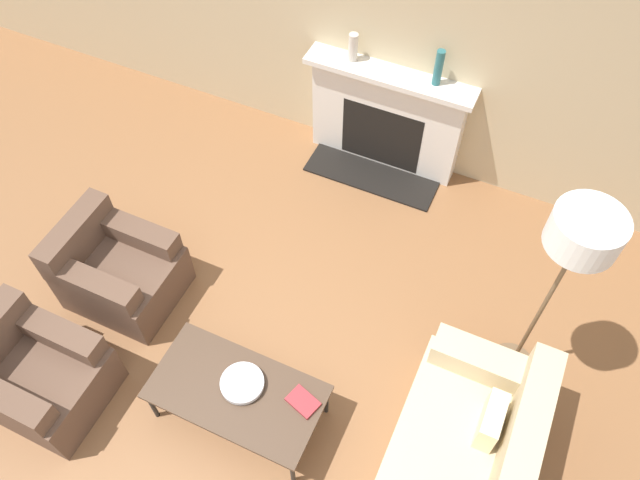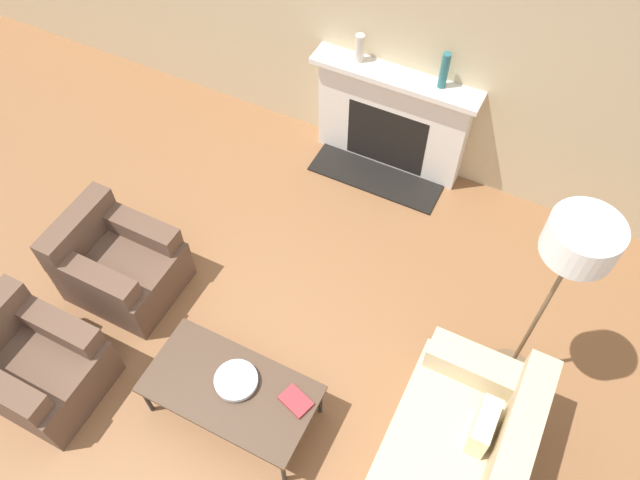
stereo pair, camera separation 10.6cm
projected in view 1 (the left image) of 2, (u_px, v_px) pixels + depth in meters
ground_plane at (215, 402)px, 4.63m from camera, size 18.00×18.00×0.00m
wall_back at (378, 14)px, 5.07m from camera, size 18.00×0.06×2.90m
fireplace at (386, 119)px, 5.70m from camera, size 1.52×0.59×1.04m
armchair_near at (36, 375)px, 4.44m from camera, size 0.84×0.72×0.74m
armchair_far at (117, 270)px, 4.97m from camera, size 0.84×0.72×0.74m
coffee_table at (237, 393)px, 4.28m from camera, size 1.19×0.63×0.40m
bowl at (242, 383)px, 4.26m from camera, size 0.30×0.30×0.05m
book at (303, 402)px, 4.20m from camera, size 0.24×0.20×0.02m
floor_lamp at (577, 247)px, 3.57m from camera, size 0.42×0.42×1.81m
mantel_vase_left at (353, 47)px, 5.26m from camera, size 0.08×0.08×0.25m
mantel_vase_center_left at (439, 68)px, 5.05m from camera, size 0.07×0.07×0.32m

